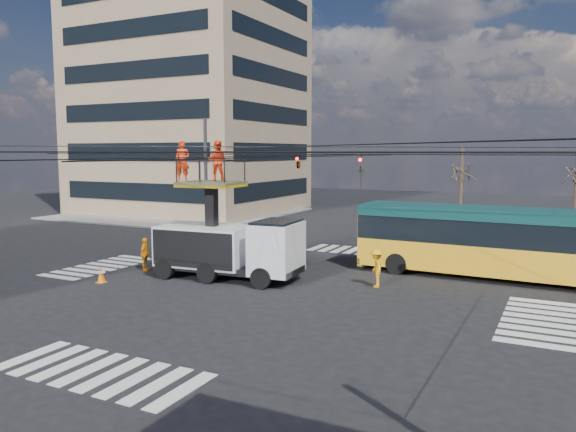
# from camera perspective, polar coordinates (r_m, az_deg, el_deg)

# --- Properties ---
(ground) EXTENTS (120.00, 120.00, 0.00)m
(ground) POSITION_cam_1_polar(r_m,az_deg,el_deg) (23.67, -0.95, -7.38)
(ground) COLOR black
(ground) RESTS_ON ground
(sidewalk_nw) EXTENTS (18.00, 18.00, 0.12)m
(sidewalk_nw) POSITION_cam_1_polar(r_m,az_deg,el_deg) (52.38, -10.70, 0.28)
(sidewalk_nw) COLOR slate
(sidewalk_nw) RESTS_ON ground
(crosswalks) EXTENTS (22.40, 22.40, 0.02)m
(crosswalks) POSITION_cam_1_polar(r_m,az_deg,el_deg) (23.66, -0.95, -7.36)
(crosswalks) COLOR silver
(crosswalks) RESTS_ON ground
(building_tower) EXTENTS (18.06, 16.06, 30.00)m
(building_tower) POSITION_cam_1_polar(r_m,az_deg,el_deg) (55.82, -9.94, 16.07)
(building_tower) COLOR #9B7C63
(building_tower) RESTS_ON ground
(overhead_network) EXTENTS (24.24, 24.24, 8.00)m
(overhead_network) POSITION_cam_1_polar(r_m,az_deg,el_deg) (23.40, -0.67, 3.10)
(overhead_network) COLOR #2D2D30
(overhead_network) RESTS_ON ground
(tree_a) EXTENTS (2.00, 2.00, 6.00)m
(tree_a) POSITION_cam_1_polar(r_m,az_deg,el_deg) (34.33, 17.23, 4.48)
(tree_a) COLOR #382B21
(tree_a) RESTS_ON ground
(utility_truck) EXTENTS (7.15, 3.06, 6.19)m
(utility_truck) POSITION_cam_1_polar(r_m,az_deg,el_deg) (25.26, -6.16, -1.80)
(utility_truck) COLOR black
(utility_truck) RESTS_ON ground
(city_bus) EXTENTS (12.90, 3.01, 3.20)m
(city_bus) POSITION_cam_1_polar(r_m,az_deg,el_deg) (26.74, 20.94, -2.42)
(city_bus) COLOR #EEAE16
(city_bus) RESTS_ON ground
(traffic_cone) EXTENTS (0.36, 0.36, 0.73)m
(traffic_cone) POSITION_cam_1_polar(r_m,az_deg,el_deg) (25.97, -18.44, -5.64)
(traffic_cone) COLOR orange
(traffic_cone) RESTS_ON ground
(worker_ground) EXTENTS (0.69, 1.02, 1.60)m
(worker_ground) POSITION_cam_1_polar(r_m,az_deg,el_deg) (27.80, -14.33, -3.79)
(worker_ground) COLOR orange
(worker_ground) RESTS_ON ground
(flagger) EXTENTS (1.02, 1.23, 1.66)m
(flagger) POSITION_cam_1_polar(r_m,az_deg,el_deg) (24.01, 8.94, -5.22)
(flagger) COLOR #FA9E0F
(flagger) RESTS_ON ground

